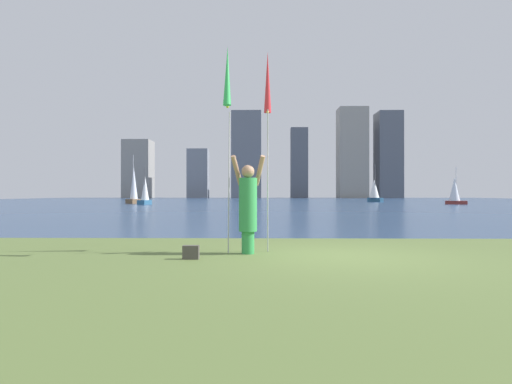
% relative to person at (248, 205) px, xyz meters
% --- Properties ---
extents(ground, '(120.00, 138.00, 0.12)m').
position_rel_person_xyz_m(ground, '(1.88, 50.62, -1.06)').
color(ground, '#5B7038').
extents(person, '(0.74, 0.55, 2.03)m').
position_rel_person_xyz_m(person, '(0.00, 0.00, 0.00)').
color(person, green).
rests_on(person, ground).
extents(kite_flag_left, '(0.16, 0.73, 4.22)m').
position_rel_person_xyz_m(kite_flag_left, '(-0.41, -0.18, 2.50)').
color(kite_flag_left, '#B2B2B7').
rests_on(kite_flag_left, ground).
extents(kite_flag_right, '(0.16, 0.50, 4.28)m').
position_rel_person_xyz_m(kite_flag_right, '(0.41, 0.45, 2.53)').
color(kite_flag_right, '#B2B2B7').
rests_on(kite_flag_right, ground).
extents(bag, '(0.30, 0.15, 0.26)m').
position_rel_person_xyz_m(bag, '(-1.04, -0.76, -0.87)').
color(bag, '#4C4742').
rests_on(bag, ground).
extents(sailboat_0, '(1.28, 1.92, 4.16)m').
position_rel_person_xyz_m(sailboat_0, '(-13.05, 39.54, 0.42)').
color(sailboat_0, '#2D6084').
rests_on(sailboat_0, ground).
extents(sailboat_3, '(2.52, 1.85, 4.29)m').
position_rel_person_xyz_m(sailboat_3, '(22.21, 41.16, 0.44)').
color(sailboat_3, maroon).
rests_on(sailboat_3, ground).
extents(sailboat_5, '(1.93, 2.88, 5.45)m').
position_rel_person_xyz_m(sailboat_5, '(16.45, 54.62, 0.71)').
color(sailboat_5, '#2D6084').
rests_on(sailboat_5, ground).
extents(sailboat_7, '(1.44, 2.04, 5.92)m').
position_rel_person_xyz_m(sailboat_7, '(-15.50, 43.45, 0.98)').
color(sailboat_7, brown).
rests_on(sailboat_7, ground).
extents(skyline_tower_0, '(7.51, 7.05, 16.13)m').
position_rel_person_xyz_m(skyline_tower_0, '(-34.99, 112.15, 7.07)').
color(skyline_tower_0, gray).
rests_on(skyline_tower_0, ground).
extents(skyline_tower_1, '(5.71, 4.32, 13.52)m').
position_rel_person_xyz_m(skyline_tower_1, '(-17.93, 110.81, 5.76)').
color(skyline_tower_1, gray).
rests_on(skyline_tower_1, ground).
extents(skyline_tower_2, '(7.93, 3.82, 23.21)m').
position_rel_person_xyz_m(skyline_tower_2, '(-4.36, 106.69, 10.61)').
color(skyline_tower_2, slate).
rests_on(skyline_tower_2, ground).
extents(skyline_tower_3, '(4.71, 3.26, 19.48)m').
position_rel_person_xyz_m(skyline_tower_3, '(10.13, 111.75, 8.74)').
color(skyline_tower_3, '#565B66').
rests_on(skyline_tower_3, ground).
extents(skyline_tower_4, '(7.81, 6.91, 24.79)m').
position_rel_person_xyz_m(skyline_tower_4, '(24.73, 111.39, 11.40)').
color(skyline_tower_4, gray).
rests_on(skyline_tower_4, ground).
extents(skyline_tower_5, '(6.39, 7.34, 23.50)m').
position_rel_person_xyz_m(skyline_tower_5, '(34.45, 110.65, 10.75)').
color(skyline_tower_5, '#565B66').
rests_on(skyline_tower_5, ground).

